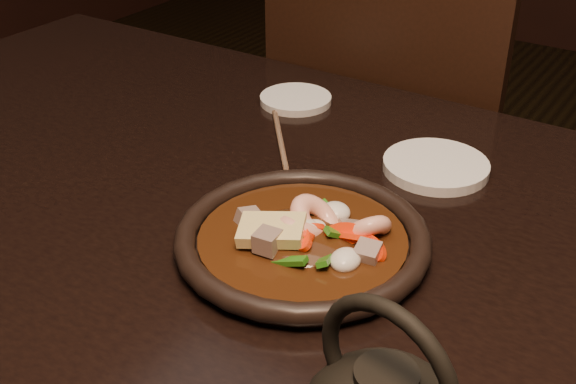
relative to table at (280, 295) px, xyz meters
The scene contains 9 objects.
table is the anchor object (origin of this frame).
chair 0.64m from the table, 102.33° to the left, with size 0.45×0.45×0.92m.
plate 0.10m from the table, ahead, with size 0.27×0.27×0.03m.
stirfry 0.10m from the table, ahead, with size 0.18×0.14×0.06m.
soy_dish 0.09m from the table, 168.41° to the left, with size 0.10×0.10×0.01m, color white.
saucer_left 0.37m from the table, 119.90° to the left, with size 0.11×0.11×0.01m, color white.
saucer_right 0.26m from the table, 71.16° to the left, with size 0.13×0.13×0.01m, color white.
chopsticks 0.23m from the table, 122.99° to the left, with size 0.17×0.21×0.01m.
napkin 0.08m from the table, 18.18° to the left, with size 0.13×0.13×0.00m, color #B56F78.
Camera 1 is at (0.36, -0.53, 1.19)m, focal length 45.00 mm.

